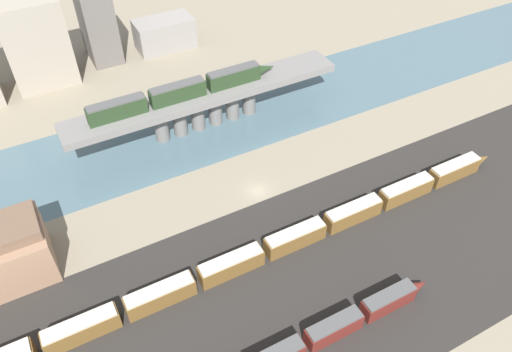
{
  "coord_description": "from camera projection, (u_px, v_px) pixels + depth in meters",
  "views": [
    {
      "loc": [
        -34.36,
        -63.86,
        72.9
      ],
      "look_at": [
        0.0,
        0.62,
        3.72
      ],
      "focal_mm": 35.0,
      "sensor_mm": 36.0,
      "label": 1
    }
  ],
  "objects": [
    {
      "name": "city_block_far_right",
      "position": [
        165.0,
        34.0,
        143.17
      ],
      "size": [
        16.48,
        8.63,
        8.44
      ],
      "primitive_type": "cube",
      "color": "gray",
      "rests_on": "ground"
    },
    {
      "name": "train_yard_mid",
      "position": [
        271.0,
        248.0,
        89.52
      ],
      "size": [
        107.14,
        2.84,
        3.86
      ],
      "color": "brown",
      "rests_on": "ground"
    },
    {
      "name": "city_block_center",
      "position": [
        36.0,
        42.0,
        125.37
      ],
      "size": [
        15.22,
        11.68,
        22.52
      ],
      "primitive_type": "cube",
      "color": "gray",
      "rests_on": "ground"
    },
    {
      "name": "river_water",
      "position": [
        208.0,
        125.0,
        118.96
      ],
      "size": [
        320.0,
        26.81,
        0.01
      ],
      "primitive_type": "cube",
      "color": "#47606B",
      "rests_on": "ground"
    },
    {
      "name": "railbed_yard",
      "position": [
        322.0,
        276.0,
        87.4
      ],
      "size": [
        280.0,
        42.0,
        0.01
      ],
      "primitive_type": "cube",
      "color": "#282623",
      "rests_on": "ground"
    },
    {
      "name": "ground_plane",
      "position": [
        257.0,
        191.0,
        102.78
      ],
      "size": [
        400.0,
        400.0,
        0.0
      ],
      "primitive_type": "plane",
      "color": "gray"
    },
    {
      "name": "city_block_right",
      "position": [
        97.0,
        23.0,
        134.8
      ],
      "size": [
        8.02,
        12.53,
        20.48
      ],
      "primitive_type": "cube",
      "color": "#605B56",
      "rests_on": "ground"
    },
    {
      "name": "bridge",
      "position": [
        206.0,
        101.0,
        114.2
      ],
      "size": [
        65.31,
        8.47,
        9.31
      ],
      "color": "slate",
      "rests_on": "ground"
    },
    {
      "name": "train_yard_near",
      "position": [
        311.0,
        340.0,
        76.73
      ],
      "size": [
        45.36,
        2.65,
        3.63
      ],
      "color": "#5B1E19",
      "rests_on": "ground"
    },
    {
      "name": "train_on_bridge",
      "position": [
        184.0,
        91.0,
        109.55
      ],
      "size": [
        44.31,
        2.72,
        3.94
      ],
      "color": "#23381E",
      "rests_on": "bridge"
    }
  ]
}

